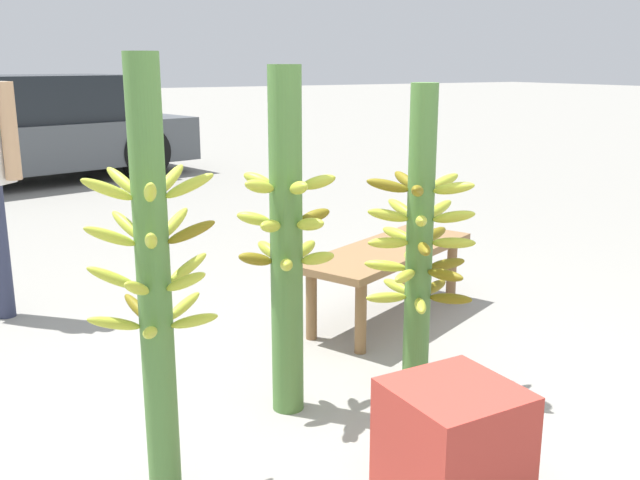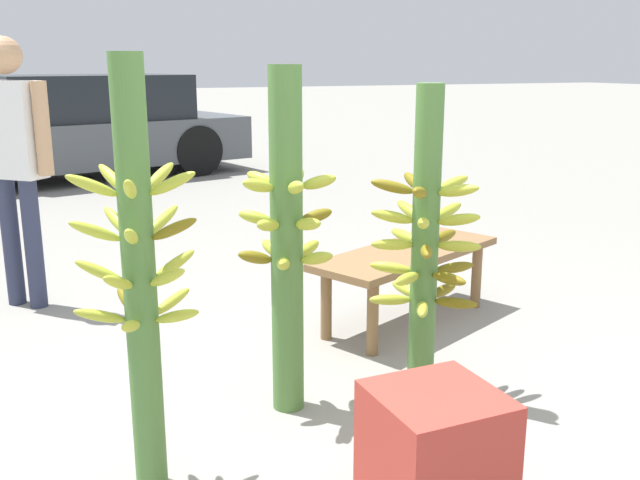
# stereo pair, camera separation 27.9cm
# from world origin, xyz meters

# --- Properties ---
(ground_plane) EXTENTS (80.00, 80.00, 0.00)m
(ground_plane) POSITION_xyz_m (0.00, 0.00, 0.00)
(ground_plane) COLOR gray
(banana_stalk_left) EXTENTS (0.43, 0.43, 1.48)m
(banana_stalk_left) POSITION_xyz_m (-0.69, 0.16, 0.76)
(banana_stalk_left) COLOR #4C7A38
(banana_stalk_left) RESTS_ON ground_plane
(banana_stalk_center) EXTENTS (0.42, 0.42, 1.44)m
(banana_stalk_center) POSITION_xyz_m (-0.03, 0.52, 0.74)
(banana_stalk_center) COLOR #4C7A38
(banana_stalk_center) RESTS_ON ground_plane
(banana_stalk_right) EXTENTS (0.48, 0.48, 1.36)m
(banana_stalk_right) POSITION_xyz_m (0.56, 0.41, 0.69)
(banana_stalk_right) COLOR #4C7A38
(banana_stalk_right) RESTS_ON ground_plane
(vendor_person) EXTENTS (0.45, 0.45, 1.59)m
(vendor_person) POSITION_xyz_m (-1.01, 2.41, 0.96)
(vendor_person) COLOR #2D334C
(vendor_person) RESTS_ON ground_plane
(market_bench) EXTENTS (1.29, 0.88, 0.43)m
(market_bench) POSITION_xyz_m (0.96, 1.21, 0.36)
(market_bench) COLOR olive
(market_bench) RESTS_ON ground_plane
(parked_car) EXTENTS (4.44, 2.55, 1.30)m
(parked_car) POSITION_xyz_m (-0.11, 7.50, 0.63)
(parked_car) COLOR #4C5156
(parked_car) RESTS_ON ground_plane
(produce_crate) EXTENTS (0.40, 0.40, 0.40)m
(produce_crate) POSITION_xyz_m (0.16, -0.33, 0.20)
(produce_crate) COLOR #B2382D
(produce_crate) RESTS_ON ground_plane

